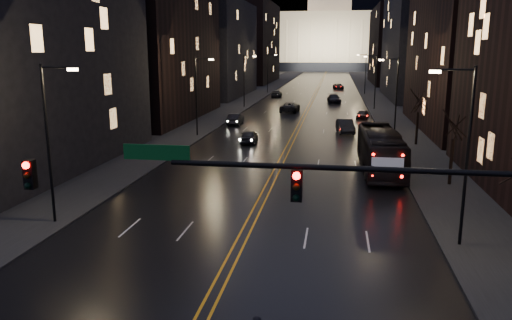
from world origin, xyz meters
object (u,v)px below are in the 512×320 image
at_px(traffic_signal, 376,205).
at_px(receding_car_a, 345,126).
at_px(oncoming_car_a, 249,136).
at_px(oncoming_car_b, 235,119).
at_px(bus, 380,151).

bearing_deg(traffic_signal, receding_car_a, 90.06).
xyz_separation_m(traffic_signal, oncoming_car_a, (-10.29, 36.80, -4.37)).
bearing_deg(oncoming_car_b, bus, 125.19).
bearing_deg(receding_car_a, oncoming_car_a, -148.12).
xyz_separation_m(oncoming_car_a, receding_car_a, (10.25, 8.42, 0.09)).
relative_size(oncoming_car_b, receding_car_a, 0.90).
distance_m(traffic_signal, receding_car_a, 45.42).
distance_m(oncoming_car_a, receding_car_a, 13.26).
relative_size(traffic_signal, receding_car_a, 3.49).
distance_m(bus, oncoming_car_a, 16.73).
bearing_deg(receding_car_a, oncoming_car_b, 154.31).
bearing_deg(oncoming_car_a, receding_car_a, -145.14).
bearing_deg(traffic_signal, bus, 84.67).
bearing_deg(bus, oncoming_car_a, 138.22).
xyz_separation_m(traffic_signal, receding_car_a, (-0.05, 45.22, -4.29)).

